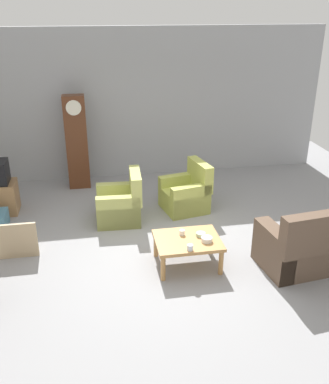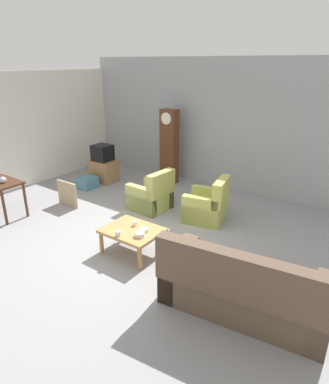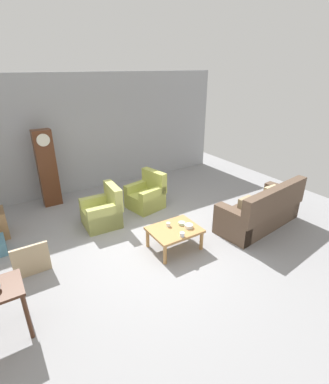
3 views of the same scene
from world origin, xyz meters
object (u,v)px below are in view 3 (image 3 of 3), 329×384
object	(u,v)px
coffee_table_wood	(174,231)
grandfather_clock	(47,168)
cup_white_porcelain	(168,225)
bowl_white_stacked	(189,226)
couch_floral	(261,212)
bowl_shallow_green	(182,223)
framed_picture_leaning	(31,260)
armchair_olive_near	(103,213)
cup_blue_rimmed	(182,235)
armchair_olive_far	(146,196)

from	to	relation	value
coffee_table_wood	grandfather_clock	xyz separation A→B (m)	(-1.59, 3.35, 0.61)
cup_white_porcelain	bowl_white_stacked	bearing A→B (deg)	-38.69
couch_floral	bowl_shallow_green	bearing A→B (deg)	168.92
couch_floral	framed_picture_leaning	world-z (taller)	couch_floral
grandfather_clock	bowl_shallow_green	size ratio (longest dim) A/B	13.49
armchair_olive_near	framed_picture_leaning	size ratio (longest dim) A/B	1.53
cup_white_porcelain	bowl_shallow_green	world-z (taller)	cup_white_porcelain
bowl_shallow_green	cup_white_porcelain	bearing A→B (deg)	162.98
cup_blue_rimmed	bowl_shallow_green	bearing A→B (deg)	55.69
armchair_olive_near	grandfather_clock	world-z (taller)	grandfather_clock
armchair_olive_far	bowl_white_stacked	size ratio (longest dim) A/B	5.71
cup_white_porcelain	bowl_shallow_green	distance (m)	0.28
framed_picture_leaning	bowl_white_stacked	bearing A→B (deg)	-15.59
armchair_olive_near	armchair_olive_far	bearing A→B (deg)	11.19
coffee_table_wood	armchair_olive_far	bearing A→B (deg)	77.65
couch_floral	armchair_olive_far	world-z (taller)	couch_floral
couch_floral	framed_picture_leaning	xyz separation A→B (m)	(-4.64, 0.98, -0.06)
armchair_olive_near	cup_blue_rimmed	distance (m)	2.10
coffee_table_wood	bowl_shallow_green	distance (m)	0.24
cup_blue_rimmed	bowl_shallow_green	size ratio (longest dim) A/B	0.60
cup_white_porcelain	bowl_white_stacked	size ratio (longest dim) A/B	0.49
coffee_table_wood	cup_blue_rimmed	bearing A→B (deg)	-96.70
couch_floral	armchair_olive_far	distance (m)	2.78
grandfather_clock	framed_picture_leaning	world-z (taller)	grandfather_clock
cup_blue_rimmed	coffee_table_wood	bearing A→B (deg)	83.30
framed_picture_leaning	bowl_shallow_green	xyz separation A→B (m)	(2.73, -0.61, 0.18)
couch_floral	cup_white_porcelain	distance (m)	2.23
framed_picture_leaning	cup_white_porcelain	xyz separation A→B (m)	(2.46, -0.52, 0.19)
armchair_olive_far	coffee_table_wood	size ratio (longest dim) A/B	0.97
grandfather_clock	bowl_shallow_green	world-z (taller)	grandfather_clock
armchair_olive_far	cup_blue_rimmed	bearing A→B (deg)	-101.57
grandfather_clock	bowl_white_stacked	world-z (taller)	grandfather_clock
armchair_olive_near	armchair_olive_far	xyz separation A→B (m)	(1.26, 0.25, 0.00)
grandfather_clock	armchair_olive_far	bearing A→B (deg)	-36.53
grandfather_clock	framed_picture_leaning	xyz separation A→B (m)	(-0.93, -2.69, -0.70)
couch_floral	bowl_white_stacked	world-z (taller)	couch_floral
cup_blue_rimmed	bowl_shallow_green	world-z (taller)	cup_blue_rimmed
armchair_olive_far	bowl_white_stacked	world-z (taller)	armchair_olive_far
armchair_olive_near	bowl_shallow_green	xyz separation A→B (m)	(1.06, -1.57, 0.16)
framed_picture_leaning	armchair_olive_far	bearing A→B (deg)	22.44
armchair_olive_far	cup_blue_rimmed	size ratio (longest dim) A/B	10.69
couch_floral	framed_picture_leaning	bearing A→B (deg)	168.08
couch_floral	cup_white_porcelain	world-z (taller)	couch_floral
couch_floral	armchair_olive_near	world-z (taller)	couch_floral
framed_picture_leaning	armchair_olive_near	bearing A→B (deg)	29.91
couch_floral	coffee_table_wood	bearing A→B (deg)	171.48
armchair_olive_near	bowl_shallow_green	size ratio (longest dim) A/B	6.35
couch_floral	coffee_table_wood	world-z (taller)	couch_floral
couch_floral	cup_white_porcelain	size ratio (longest dim) A/B	27.34
cup_blue_rimmed	armchair_olive_near	bearing A→B (deg)	112.87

